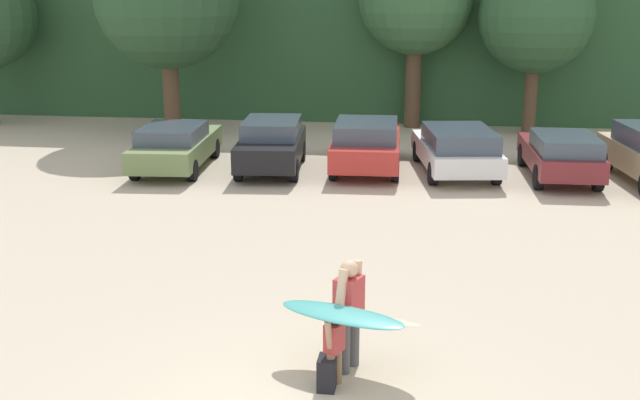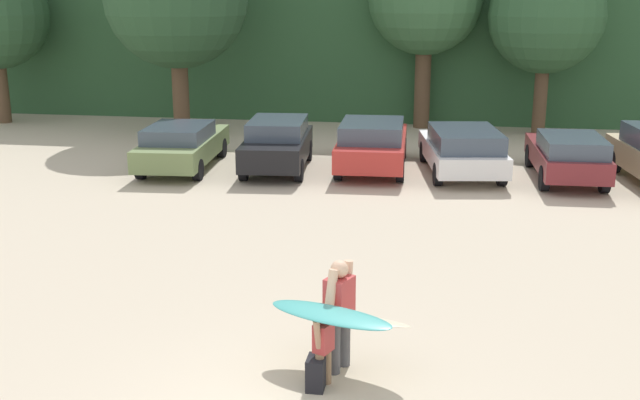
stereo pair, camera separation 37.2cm
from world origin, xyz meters
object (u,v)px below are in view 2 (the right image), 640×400
at_px(parked_car_red, 372,143).
at_px(surfboard_teal, 330,315).
at_px(parked_car_olive_green, 182,145).
at_px(parked_car_maroon, 567,155).
at_px(parked_car_white, 462,149).
at_px(backpack_dropped, 316,373).
at_px(parked_car_black, 277,143).
at_px(person_child, 323,345).
at_px(person_adult, 339,309).
at_px(surfboard_cream, 341,315).

distance_m(parked_car_red, surfboard_teal, 13.18).
relative_size(parked_car_olive_green, parked_car_maroon, 1.09).
height_order(parked_car_white, parked_car_maroon, parked_car_white).
xyz_separation_m(parked_car_white, backpack_dropped, (-2.09, -12.98, -0.53)).
bearing_deg(parked_car_black, person_child, -169.85).
height_order(parked_car_olive_green, person_child, parked_car_olive_green).
bearing_deg(surfboard_teal, backpack_dropped, 20.88).
bearing_deg(parked_car_red, person_adult, -178.69).
distance_m(parked_car_maroon, surfboard_teal, 13.55).
bearing_deg(backpack_dropped, parked_car_black, 104.64).
bearing_deg(parked_car_black, surfboard_teal, -169.50).
bearing_deg(surfboard_cream, parked_car_maroon, -98.51).
relative_size(parked_car_maroon, backpack_dropped, 9.93).
xyz_separation_m(person_child, surfboard_teal, (0.11, -0.08, 0.47)).
bearing_deg(person_adult, surfboard_teal, 109.71).
xyz_separation_m(parked_car_black, parked_car_white, (5.40, 0.29, -0.05)).
height_order(parked_car_red, parked_car_white, parked_car_red).
bearing_deg(parked_car_olive_green, surfboard_cream, -155.48).
xyz_separation_m(parked_car_red, parked_car_maroon, (5.51, -0.49, -0.05)).
bearing_deg(parked_car_olive_green, surfboard_teal, -156.93).
height_order(parked_car_red, backpack_dropped, parked_car_red).
xyz_separation_m(parked_car_white, person_adult, (-1.87, -12.37, 0.16)).
bearing_deg(parked_car_olive_green, person_child, -157.17).
distance_m(parked_car_white, surfboard_cream, 12.46).
height_order(parked_car_white, person_child, parked_car_white).
relative_size(parked_car_red, parked_car_white, 0.99).
relative_size(person_adult, backpack_dropped, 3.60).
distance_m(parked_car_black, parked_car_maroon, 8.29).
bearing_deg(parked_car_maroon, person_adult, 156.75).
bearing_deg(parked_car_olive_green, parked_car_white, -90.28).
bearing_deg(parked_car_red, parked_car_black, 97.64).
bearing_deg(surfboard_cream, parked_car_red, -73.46).
height_order(parked_car_olive_green, parked_car_black, parked_car_black).
distance_m(person_adult, backpack_dropped, 0.94).
relative_size(parked_car_olive_green, surfboard_teal, 2.68).
bearing_deg(person_child, person_adult, -82.01).
distance_m(parked_car_maroon, person_child, 13.51).
xyz_separation_m(parked_car_red, person_adult, (0.76, -12.56, 0.12)).
height_order(parked_car_white, person_adult, person_adult).
bearing_deg(parked_car_maroon, surfboard_teal, 157.55).
height_order(person_child, surfboard_teal, surfboard_teal).
relative_size(parked_car_maroon, surfboard_cream, 2.10).
bearing_deg(person_adult, parked_car_maroon, -88.67).
distance_m(person_adult, person_child, 0.62).
height_order(surfboard_cream, surfboard_teal, surfboard_teal).
xyz_separation_m(parked_car_white, surfboard_teal, (-1.90, -12.97, 0.32)).
bearing_deg(parked_car_black, parked_car_white, -91.88).
relative_size(parked_car_black, person_adult, 2.66).
relative_size(parked_car_red, person_adult, 2.97).
relative_size(person_child, surfboard_cream, 0.51).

